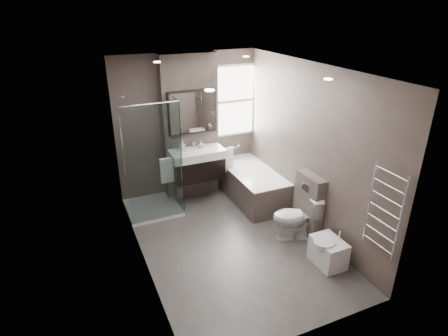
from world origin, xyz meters
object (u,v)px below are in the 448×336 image
vanity (197,164)px  toilet (296,217)px  bidet (328,252)px  bathtub (251,183)px

vanity → toilet: size_ratio=1.32×
vanity → bidet: vanity is taller
toilet → bidet: (0.04, -0.73, -0.15)m
vanity → toilet: bearing=-60.4°
vanity → bathtub: vanity is taller
vanity → bidet: 2.70m
bathtub → bidet: bearing=-87.6°
bidet → vanity: bearing=112.5°
vanity → bidet: size_ratio=1.89×
bathtub → vanity: bearing=160.6°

